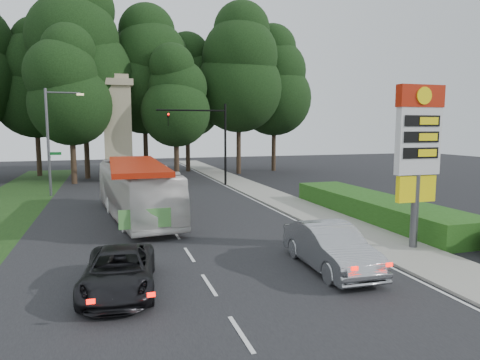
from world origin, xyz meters
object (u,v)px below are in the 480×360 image
object	(u,v)px
streetlight_signs	(51,137)
traffic_signal_mast	(211,133)
sedan_silver	(330,247)
transit_bus	(136,191)
suv_charcoal	(119,271)
monument	(118,128)
gas_station_pylon	(418,144)

from	to	relation	value
streetlight_signs	traffic_signal_mast	bearing A→B (deg)	8.92
traffic_signal_mast	streetlight_signs	size ratio (longest dim) A/B	0.90
streetlight_signs	sedan_silver	size ratio (longest dim) A/B	1.59
streetlight_signs	transit_bus	world-z (taller)	streetlight_signs
transit_bus	suv_charcoal	distance (m)	11.09
monument	sedan_silver	distance (m)	30.25
gas_station_pylon	monument	xyz separation A→B (m)	(-11.20, 28.01, 0.66)
gas_station_pylon	monument	bearing A→B (deg)	111.80
streetlight_signs	monument	world-z (taller)	monument
monument	transit_bus	world-z (taller)	monument
transit_bus	sedan_silver	bearing A→B (deg)	-68.33
suv_charcoal	streetlight_signs	bearing A→B (deg)	107.27
transit_bus	suv_charcoal	world-z (taller)	transit_bus
sedan_silver	suv_charcoal	xyz separation A→B (m)	(-7.39, 0.07, -0.17)
streetlight_signs	suv_charcoal	world-z (taller)	streetlight_signs
traffic_signal_mast	transit_bus	distance (m)	14.48
suv_charcoal	monument	bearing A→B (deg)	94.50
streetlight_signs	transit_bus	xyz separation A→B (m)	(5.45, -10.17, -2.85)
transit_bus	suv_charcoal	size ratio (longest dim) A/B	2.43
gas_station_pylon	streetlight_signs	world-z (taller)	streetlight_signs
gas_station_pylon	suv_charcoal	world-z (taller)	gas_station_pylon
monument	sedan_silver	world-z (taller)	monument
streetlight_signs	transit_bus	distance (m)	11.89
traffic_signal_mast	transit_bus	world-z (taller)	traffic_signal_mast
traffic_signal_mast	transit_bus	bearing A→B (deg)	-120.68
gas_station_pylon	monument	size ratio (longest dim) A/B	0.68
traffic_signal_mast	sedan_silver	xyz separation A→B (m)	(-1.09, -23.21, -3.85)
gas_station_pylon	sedan_silver	bearing A→B (deg)	-165.35
gas_station_pylon	transit_bus	distance (m)	14.84
transit_bus	sedan_silver	size ratio (longest dim) A/B	2.27
streetlight_signs	suv_charcoal	size ratio (longest dim) A/B	1.70
traffic_signal_mast	streetlight_signs	bearing A→B (deg)	-171.08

